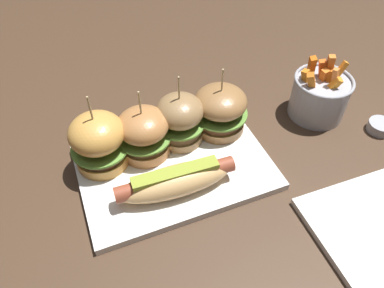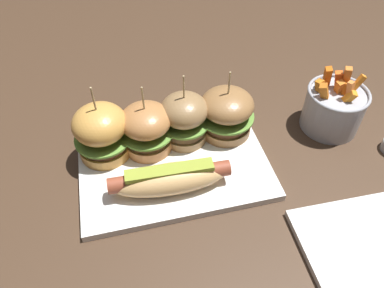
{
  "view_description": "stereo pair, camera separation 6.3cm",
  "coord_description": "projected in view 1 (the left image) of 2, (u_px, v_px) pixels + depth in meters",
  "views": [
    {
      "loc": [
        -0.13,
        -0.41,
        0.51
      ],
      "look_at": [
        0.03,
        0.0,
        0.05
      ],
      "focal_mm": 34.47,
      "sensor_mm": 36.0,
      "label": 1
    },
    {
      "loc": [
        -0.07,
        -0.43,
        0.51
      ],
      "look_at": [
        0.03,
        0.0,
        0.05
      ],
      "focal_mm": 34.47,
      "sensor_mm": 36.0,
      "label": 2
    }
  ],
  "objects": [
    {
      "name": "slider_center_left",
      "position": [
        144.0,
        133.0,
        0.64
      ],
      "size": [
        0.1,
        0.1,
        0.14
      ],
      "color": "#AD723F",
      "rests_on": "platter_main"
    },
    {
      "name": "ground_plane",
      "position": [
        175.0,
        170.0,
        0.66
      ],
      "size": [
        3.0,
        3.0,
        0.0
      ],
      "primitive_type": "plane",
      "color": "#422D1E"
    },
    {
      "name": "platter_main",
      "position": [
        175.0,
        167.0,
        0.66
      ],
      "size": [
        0.33,
        0.23,
        0.01
      ],
      "primitive_type": "cube",
      "color": "white",
      "rests_on": "ground"
    },
    {
      "name": "fries_bucket",
      "position": [
        319.0,
        95.0,
        0.74
      ],
      "size": [
        0.12,
        0.12,
        0.13
      ],
      "color": "#A8AAB2",
      "rests_on": "ground"
    },
    {
      "name": "slider_far_right",
      "position": [
        220.0,
        109.0,
        0.68
      ],
      "size": [
        0.1,
        0.1,
        0.14
      ],
      "color": "olive",
      "rests_on": "platter_main"
    },
    {
      "name": "hot_dog",
      "position": [
        176.0,
        180.0,
        0.59
      ],
      "size": [
        0.2,
        0.06,
        0.05
      ],
      "color": "#E1AE6C",
      "rests_on": "platter_main"
    },
    {
      "name": "slider_center_right",
      "position": [
        180.0,
        119.0,
        0.66
      ],
      "size": [
        0.09,
        0.09,
        0.14
      ],
      "color": "olive",
      "rests_on": "platter_main"
    },
    {
      "name": "slider_far_left",
      "position": [
        99.0,
        141.0,
        0.62
      ],
      "size": [
        0.1,
        0.1,
        0.15
      ],
      "color": "gold",
      "rests_on": "platter_main"
    },
    {
      "name": "sauce_ramekin",
      "position": [
        380.0,
        126.0,
        0.73
      ],
      "size": [
        0.05,
        0.05,
        0.02
      ],
      "color": "#A8AAB2",
      "rests_on": "ground"
    }
  ]
}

